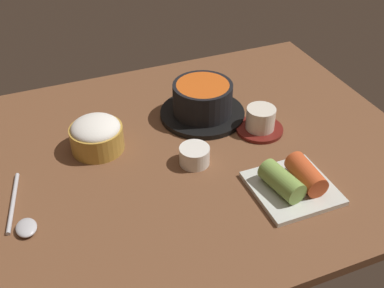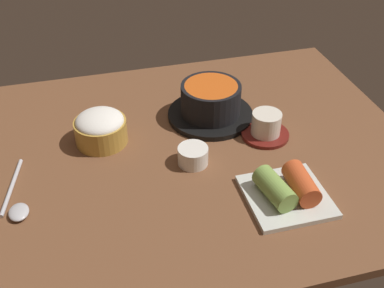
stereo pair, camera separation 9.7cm
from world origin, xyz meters
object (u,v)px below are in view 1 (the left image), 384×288
object	(u,v)px
kimchi_plate	(293,182)
banchan_cup_center	(194,155)
rice_bowl	(96,134)
stone_pot	(203,102)
spoon	(22,219)
tea_cup_with_saucer	(260,121)

from	to	relation	value
kimchi_plate	banchan_cup_center	bearing A→B (deg)	134.06
rice_bowl	kimchi_plate	xyz separation A→B (cm)	(31.19, -26.72, -1.58)
stone_pot	spoon	xyz separation A→B (cm)	(-42.71, -19.03, -3.26)
tea_cup_with_saucer	rice_bowl	bearing A→B (deg)	168.46
banchan_cup_center	stone_pot	bearing A→B (deg)	61.63
rice_bowl	banchan_cup_center	size ratio (longest dim) A/B	1.80
banchan_cup_center	kimchi_plate	size ratio (longest dim) A/B	0.41
spoon	stone_pot	bearing A→B (deg)	24.01
tea_cup_with_saucer	banchan_cup_center	size ratio (longest dim) A/B	1.69
stone_pot	rice_bowl	world-z (taller)	stone_pot
rice_bowl	tea_cup_with_saucer	world-z (taller)	rice_bowl
stone_pot	banchan_cup_center	distance (cm)	17.48
rice_bowl	banchan_cup_center	world-z (taller)	rice_bowl
stone_pot	tea_cup_with_saucer	distance (cm)	14.04
kimchi_plate	rice_bowl	bearing A→B (deg)	139.41
banchan_cup_center	rice_bowl	bearing A→B (deg)	144.59
kimchi_plate	spoon	distance (cm)	49.77
tea_cup_with_saucer	spoon	bearing A→B (deg)	-170.47
rice_bowl	kimchi_plate	bearing A→B (deg)	-40.59
banchan_cup_center	spoon	world-z (taller)	banchan_cup_center
stone_pot	tea_cup_with_saucer	xyz separation A→B (cm)	(9.49, -10.26, -1.32)
rice_bowl	banchan_cup_center	distance (cm)	21.02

